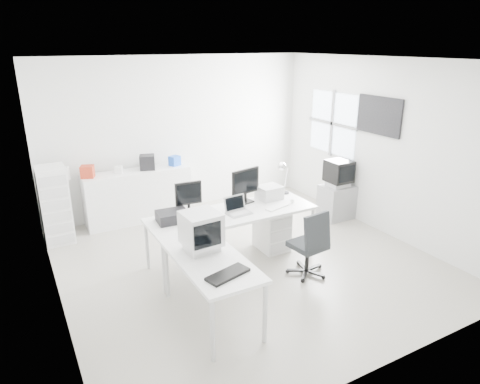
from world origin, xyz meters
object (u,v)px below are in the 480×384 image
main_desk (233,236)px  office_chair (308,242)px  tv_cabinet (336,202)px  crt_tv (339,174)px  inkjet_printer (172,216)px  lcd_monitor_small (189,198)px  lcd_monitor_large (246,186)px  sideboard (138,196)px  drawer_pedestal (272,230)px  filing_cabinet (55,205)px  crt_monitor (201,233)px  laptop (239,207)px  laser_printer (269,192)px  side_desk (212,289)px

main_desk → office_chair: bearing=-49.7°
tv_cabinet → crt_tv: bearing=0.0°
inkjet_printer → lcd_monitor_small: bearing=30.8°
lcd_monitor_large → sideboard: lcd_monitor_large is taller
lcd_monitor_large → tv_cabinet: bearing=-4.8°
lcd_monitor_large → drawer_pedestal: bearing=-42.1°
main_desk → filing_cabinet: 2.86m
lcd_monitor_small → crt_monitor: 1.14m
inkjet_printer → crt_monitor: (0.00, -0.95, 0.15)m
laptop → laser_printer: 0.77m
main_desk → lcd_monitor_small: (-0.55, 0.25, 0.61)m
side_desk → lcd_monitor_large: (1.20, 1.35, 0.63)m
crt_tv → drawer_pedestal: bearing=-164.3°
crt_monitor → laptop: bearing=36.4°
inkjet_printer → laser_printer: (1.60, 0.12, 0.03)m
inkjet_printer → laser_printer: bearing=8.6°
sideboard → main_desk: bearing=-70.5°
main_desk → sideboard: sideboard is taller
lcd_monitor_large → laser_printer: bearing=-16.7°
sideboard → inkjet_printer: bearing=-92.9°
drawer_pedestal → main_desk: bearing=-175.9°
lcd_monitor_small → laptop: lcd_monitor_small is taller
inkjet_printer → crt_tv: crt_tv is taller
drawer_pedestal → filing_cabinet: bearing=146.6°
filing_cabinet → drawer_pedestal: bearing=-33.4°
office_chair → main_desk: bearing=123.9°
lcd_monitor_large → laptop: 0.49m
tv_cabinet → sideboard: size_ratio=0.33×
inkjet_printer → tv_cabinet: bearing=11.7°
filing_cabinet → lcd_monitor_small: bearing=-46.6°
drawer_pedestal → sideboard: bearing=125.1°
laser_printer → sideboard: laser_printer is taller
inkjet_printer → sideboard: (0.10, 2.02, -0.36)m
main_desk → inkjet_printer: inkjet_printer is taller
side_desk → inkjet_printer: bearing=90.0°
main_desk → lcd_monitor_large: lcd_monitor_large is taller
lcd_monitor_large → crt_monitor: (-1.20, -1.10, -0.04)m
inkjet_printer → tv_cabinet: 3.30m
lcd_monitor_small → side_desk: bearing=-98.3°
main_desk → side_desk: (-0.85, -1.10, 0.00)m
sideboard → side_desk: bearing=-91.8°
crt_monitor → tv_cabinet: bearing=19.6°
crt_monitor → crt_tv: bearing=19.6°
crt_monitor → office_chair: (1.55, 0.02, -0.49)m
main_desk → laser_printer: (0.75, 0.22, 0.47)m
laptop → crt_monitor: bearing=-145.1°
lcd_monitor_large → sideboard: bearing=108.1°
lcd_monitor_small → lcd_monitor_large: size_ratio=0.91×
laptop → sideboard: 2.39m
laptop → office_chair: bearing=-53.1°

